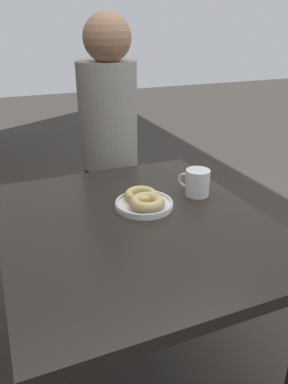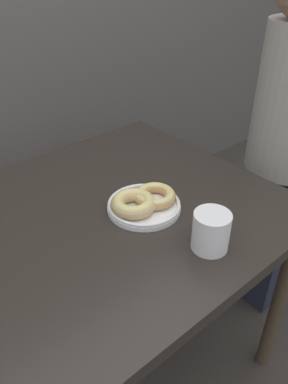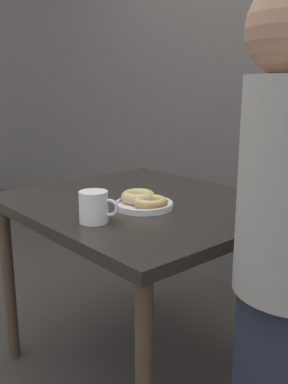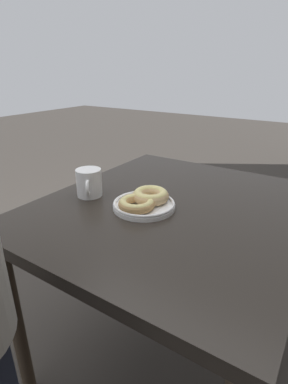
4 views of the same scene
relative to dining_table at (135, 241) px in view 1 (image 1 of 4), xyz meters
name	(u,v)px [view 1 (image 1 of 4)]	position (x,y,z in m)	size (l,w,h in m)	color
ground_plane	(176,361)	(0.00, -0.19, -0.67)	(14.00, 14.00, 0.00)	#38332D
dining_table	(135,241)	(0.00, 0.00, 0.00)	(1.01, 0.88, 0.75)	#28231E
donut_plate	(144,201)	(0.08, -0.07, 0.11)	(0.23, 0.21, 0.06)	white
coffee_mug	(197,182)	(0.11, -0.30, 0.14)	(0.12, 0.10, 0.10)	white
person_figure	(109,154)	(0.74, -0.14, 0.07)	(0.36, 0.29, 1.42)	#232838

